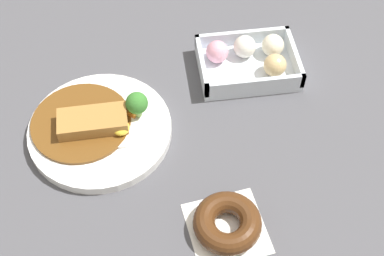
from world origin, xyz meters
name	(u,v)px	position (x,y,z in m)	size (l,w,h in m)	color
ground_plane	(172,133)	(0.00, 0.00, 0.00)	(1.60, 1.60, 0.00)	#4C4C51
curry_plate	(99,127)	(0.12, -0.02, 0.02)	(0.25, 0.25, 0.07)	white
donut_box	(250,60)	(-0.16, -0.14, 0.02)	(0.18, 0.13, 0.05)	silver
chocolate_ring_donut	(227,223)	(-0.06, 0.19, 0.02)	(0.13, 0.13, 0.04)	white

